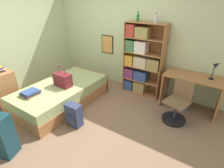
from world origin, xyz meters
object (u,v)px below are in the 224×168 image
at_px(bed, 62,94).
at_px(handbag, 63,80).
at_px(desk, 191,87).
at_px(backpack, 74,115).
at_px(desk_lamp, 216,67).
at_px(dresser, 1,90).
at_px(desk_chair, 176,109).
at_px(bottle_brown, 156,19).
at_px(book_stack_on_bed, 30,93).
at_px(bookcase, 140,61).
at_px(bottle_green, 138,18).
at_px(waste_bin, 183,102).

distance_m(bed, handbag, 0.40).
distance_m(desk, backpack, 2.51).
bearing_deg(desk_lamp, backpack, -137.94).
relative_size(dresser, desk_chair, 0.99).
distance_m(handbag, bottle_brown, 2.37).
relative_size(handbag, bottle_brown, 2.36).
bearing_deg(book_stack_on_bed, dresser, -169.61).
xyz_separation_m(bookcase, desk, (1.27, -0.11, -0.31)).
distance_m(book_stack_on_bed, dresser, 0.87).
bearing_deg(backpack, bottle_green, 80.50).
relative_size(desk_lamp, waste_bin, 1.31).
xyz_separation_m(dresser, desk_chair, (3.39, 1.60, -0.15)).
height_order(handbag, bottle_brown, bottle_brown).
bearing_deg(desk, waste_bin, -145.38).
distance_m(book_stack_on_bed, desk_chair, 2.94).
relative_size(dresser, bottle_brown, 4.11).
bearing_deg(bookcase, bed, -129.95).
bearing_deg(bookcase, desk_chair, -30.91).
height_order(bottle_brown, waste_bin, bottle_brown).
distance_m(bottle_green, desk_chair, 2.13).
bearing_deg(bottle_brown, waste_bin, -8.89).
height_order(bottle_green, desk_chair, bottle_green).
bearing_deg(book_stack_on_bed, bottle_green, 59.01).
relative_size(desk_chair, waste_bin, 2.86).
bearing_deg(desk_lamp, book_stack_on_bed, -145.51).
relative_size(dresser, desk_lamp, 2.16).
bearing_deg(bookcase, bottle_green, -173.48).
xyz_separation_m(bookcase, bottle_green, (-0.12, -0.01, 0.99)).
xyz_separation_m(book_stack_on_bed, backpack, (0.95, 0.21, -0.29)).
bearing_deg(desk, desk_lamp, 6.96).
bearing_deg(bookcase, handbag, -127.83).
bearing_deg(backpack, waste_bin, 47.11).
xyz_separation_m(dresser, bottle_green, (2.12, 2.27, 1.42)).
bearing_deg(backpack, bookcase, 77.00).
xyz_separation_m(bottle_green, bottle_brown, (0.42, -0.02, -0.00)).
distance_m(dresser, backpack, 1.85).
height_order(bottle_green, desk_lamp, bottle_green).
height_order(handbag, bottle_green, bottle_green).
xyz_separation_m(handbag, backpack, (0.70, -0.44, -0.39)).
xyz_separation_m(bed, waste_bin, (2.42, 1.31, -0.09)).
bearing_deg(desk_lamp, desk_chair, -126.11).
xyz_separation_m(handbag, desk_chair, (2.30, 0.79, -0.35)).
relative_size(bookcase, desk, 1.52).
bearing_deg(desk_lamp, bottle_green, 178.23).
distance_m(dresser, bottle_green, 3.41).
distance_m(bookcase, waste_bin, 1.38).
xyz_separation_m(book_stack_on_bed, bottle_brown, (1.69, 2.10, 1.31)).
xyz_separation_m(handbag, bottle_green, (1.02, 1.46, 1.21)).
relative_size(bed, handbag, 4.43).
height_order(desk, waste_bin, desk).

